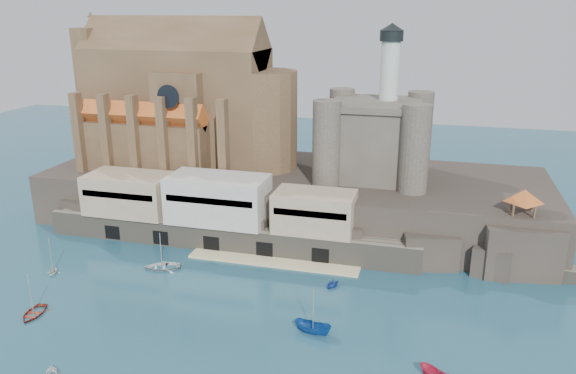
{
  "coord_description": "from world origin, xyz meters",
  "views": [
    {
      "loc": [
        27.41,
        -66.54,
        41.87
      ],
      "look_at": [
        0.92,
        32.0,
        9.3
      ],
      "focal_mm": 35.0,
      "sensor_mm": 36.0,
      "label": 1
    }
  ],
  "objects_px": {
    "castle_keep": "(375,135)",
    "boat_0": "(34,315)",
    "church": "(186,106)",
    "pavilion": "(524,198)",
    "boat_2": "(313,333)"
  },
  "relations": [
    {
      "from": "church",
      "to": "pavilion",
      "type": "relative_size",
      "value": 7.34
    },
    {
      "from": "church",
      "to": "castle_keep",
      "type": "distance_m",
      "value": 40.39
    },
    {
      "from": "boat_0",
      "to": "boat_2",
      "type": "xyz_separation_m",
      "value": [
        39.67,
        5.83,
        0.0
      ]
    },
    {
      "from": "church",
      "to": "boat_2",
      "type": "relative_size",
      "value": 8.86
    },
    {
      "from": "pavilion",
      "to": "church",
      "type": "bearing_deg",
      "value": 166.52
    },
    {
      "from": "pavilion",
      "to": "boat_2",
      "type": "xyz_separation_m",
      "value": [
        -28.55,
        -27.68,
        -12.73
      ]
    },
    {
      "from": "castle_keep",
      "to": "church",
      "type": "bearing_deg",
      "value": 178.89
    },
    {
      "from": "castle_keep",
      "to": "boat_2",
      "type": "height_order",
      "value": "castle_keep"
    },
    {
      "from": "church",
      "to": "boat_0",
      "type": "height_order",
      "value": "church"
    },
    {
      "from": "castle_keep",
      "to": "boat_0",
      "type": "bearing_deg",
      "value": -131.04
    },
    {
      "from": "church",
      "to": "castle_keep",
      "type": "relative_size",
      "value": 1.6
    },
    {
      "from": "boat_2",
      "to": "castle_keep",
      "type": "bearing_deg",
      "value": 6.96
    },
    {
      "from": "church",
      "to": "boat_0",
      "type": "distance_m",
      "value": 54.14
    },
    {
      "from": "church",
      "to": "pavilion",
      "type": "xyz_separation_m",
      "value": [
        66.13,
        -15.85,
        -9.4
      ]
    },
    {
      "from": "boat_2",
      "to": "boat_0",
      "type": "bearing_deg",
      "value": 108.83
    }
  ]
}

